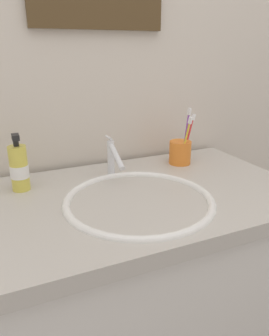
% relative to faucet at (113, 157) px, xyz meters
% --- Properties ---
extents(tiled_wall_back, '(2.20, 0.04, 2.40)m').
position_rel_faucet_xyz_m(tiled_wall_back, '(0.02, 0.19, 0.28)').
color(tiled_wall_back, beige).
rests_on(tiled_wall_back, ground).
extents(vanity_counter, '(1.00, 0.60, 0.85)m').
position_rel_faucet_xyz_m(vanity_counter, '(0.02, -0.15, -0.49)').
color(vanity_counter, silver).
rests_on(vanity_counter, ground).
extents(sink_basin, '(0.43, 0.43, 0.12)m').
position_rel_faucet_xyz_m(sink_basin, '(0.00, -0.21, -0.11)').
color(sink_basin, white).
rests_on(sink_basin, vanity_counter).
extents(faucet, '(0.02, 0.15, 0.13)m').
position_rel_faucet_xyz_m(faucet, '(0.00, 0.00, 0.00)').
color(faucet, silver).
rests_on(faucet, sink_basin).
extents(toothbrush_cup, '(0.08, 0.08, 0.09)m').
position_rel_faucet_xyz_m(toothbrush_cup, '(0.28, 0.03, -0.03)').
color(toothbrush_cup, orange).
rests_on(toothbrush_cup, vanity_counter).
extents(toothbrush_yellow, '(0.02, 0.05, 0.18)m').
position_rel_faucet_xyz_m(toothbrush_yellow, '(0.28, -0.01, 0.04)').
color(toothbrush_yellow, yellow).
rests_on(toothbrush_yellow, toothbrush_cup).
extents(toothbrush_red, '(0.06, 0.02, 0.18)m').
position_rel_faucet_xyz_m(toothbrush_red, '(0.32, 0.04, 0.04)').
color(toothbrush_red, red).
rests_on(toothbrush_red, toothbrush_cup).
extents(toothbrush_purple, '(0.01, 0.04, 0.21)m').
position_rel_faucet_xyz_m(toothbrush_purple, '(0.28, 0.00, 0.05)').
color(toothbrush_purple, purple).
rests_on(toothbrush_purple, toothbrush_cup).
extents(soap_dispenser, '(0.06, 0.06, 0.18)m').
position_rel_faucet_xyz_m(soap_dispenser, '(-0.29, 0.01, 0.00)').
color(soap_dispenser, '#DBCC4C').
rests_on(soap_dispenser, vanity_counter).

